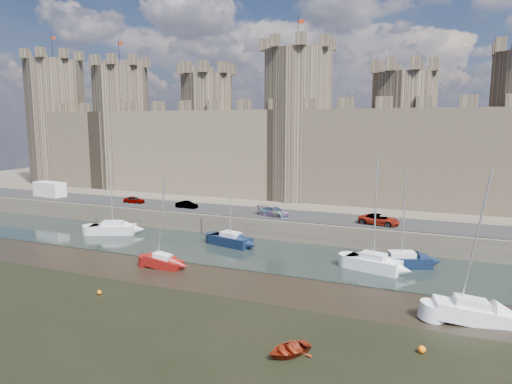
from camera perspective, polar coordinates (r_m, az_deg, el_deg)
ground at (r=35.38m, az=-23.95°, el=-16.31°), size 160.00×160.00×0.00m
water_channel at (r=53.55m, az=-4.96°, el=-7.05°), size 160.00×12.00×0.08m
quay at (r=86.14m, az=6.13°, el=-0.27°), size 160.00×60.00×2.50m
road at (r=61.77m, az=-0.71°, el=-2.51°), size 160.00×7.00×0.10m
castle at (r=73.94m, az=3.13°, el=6.43°), size 108.50×11.00×29.00m
car_0 at (r=70.83m, az=-14.99°, el=-0.96°), size 3.30×1.48×1.10m
car_1 at (r=65.17m, az=-8.65°, el=-1.60°), size 3.28×1.30×1.06m
car_2 at (r=58.99m, az=2.25°, el=-2.45°), size 4.85×3.08×1.31m
car_3 at (r=55.90m, az=15.14°, el=-3.36°), size 5.04×2.95×1.32m
van at (r=81.83m, az=-24.38°, el=0.29°), size 5.79×2.87×2.43m
sailboat_0 at (r=62.74m, az=-17.45°, el=-4.35°), size 6.16×4.29×10.75m
sailboat_1 at (r=54.34m, az=-3.20°, el=-5.95°), size 5.55×3.20×10.45m
sailboat_2 at (r=46.80m, az=14.46°, el=-8.55°), size 5.58×3.26×11.31m
sailboat_3 at (r=48.83m, az=17.74°, el=-8.10°), size 6.02×4.09×9.85m
sailboat_4 at (r=47.39m, az=-11.58°, el=-8.46°), size 4.02×1.69×9.27m
sailboat_5 at (r=37.96m, az=25.24°, el=-13.35°), size 5.54×3.07×11.30m
dinghy_4 at (r=30.40m, az=4.13°, el=-19.15°), size 3.53×3.76×0.63m
buoy_1 at (r=41.92m, az=-18.99°, el=-11.77°), size 0.40×0.40×0.40m
buoy_3 at (r=32.34m, az=20.01°, el=-18.02°), size 0.50×0.50×0.50m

